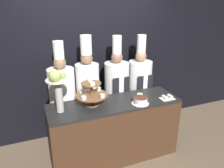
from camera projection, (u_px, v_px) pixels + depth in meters
The scene contains 12 objects.
ground_plane at pixel (122, 168), 3.25m from camera, with size 14.00×14.00×0.00m, color brown.
wall_back at pixel (94, 57), 3.84m from camera, with size 10.00×0.06×2.80m.
buffet_counter at pixel (114, 130), 3.34m from camera, with size 1.93×0.60×0.95m.
tiered_stand at pixel (91, 93), 3.03m from camera, with size 0.45×0.45×0.37m.
fruit_pedestal at pixel (57, 85), 2.76m from camera, with size 0.31×0.31×0.60m.
cake_round at pixel (140, 101), 3.12m from camera, with size 0.25×0.25×0.10m.
cup_white at pixel (140, 95), 3.33m from camera, with size 0.09×0.09×0.06m.
cake_square_tray at pixel (167, 98), 3.28m from camera, with size 0.21×0.15×0.05m.
chef_left at pixel (63, 95), 3.44m from camera, with size 0.41×0.41×1.78m.
chef_center_left at pixel (88, 89), 3.57m from camera, with size 0.38×0.38×1.85m.
chef_center_right at pixel (117, 87), 3.76m from camera, with size 0.42×0.42×1.81m.
chef_right at pixel (140, 84), 3.92m from camera, with size 0.41×0.41×1.80m.
Camera 1 is at (-1.10, -2.35, 2.33)m, focal length 35.00 mm.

